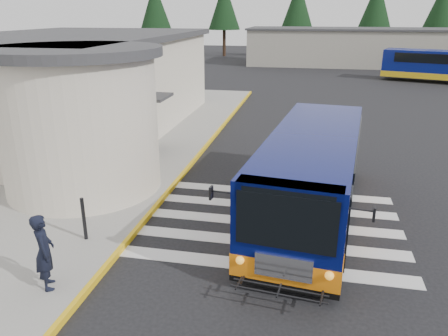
% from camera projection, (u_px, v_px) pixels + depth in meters
% --- Properties ---
extents(ground, '(140.00, 140.00, 0.00)m').
position_uv_depth(ground, '(283.00, 213.00, 13.80)').
color(ground, black).
rests_on(ground, ground).
extents(sidewalk, '(10.00, 34.00, 0.15)m').
position_uv_depth(sidewalk, '(84.00, 155.00, 19.14)').
color(sidewalk, gray).
rests_on(sidewalk, ground).
extents(curb_strip, '(0.12, 34.00, 0.16)m').
position_uv_depth(curb_strip, '(193.00, 162.00, 18.22)').
color(curb_strip, yellow).
rests_on(curb_strip, ground).
extents(station_building, '(12.70, 18.70, 4.80)m').
position_uv_depth(station_building, '(73.00, 86.00, 21.32)').
color(station_building, beige).
rests_on(station_building, ground).
extents(crosswalk, '(8.00, 5.35, 0.01)m').
position_uv_depth(crosswalk, '(265.00, 222.00, 13.15)').
color(crosswalk, silver).
rests_on(crosswalk, ground).
extents(depot_building, '(26.40, 8.40, 4.20)m').
position_uv_depth(depot_building, '(362.00, 47.00, 50.70)').
color(depot_building, gray).
rests_on(depot_building, ground).
extents(tree_line, '(58.40, 4.40, 10.00)m').
position_uv_depth(tree_line, '(363.00, 5.00, 56.45)').
color(tree_line, black).
rests_on(tree_line, ground).
extents(transit_bus, '(3.93, 9.65, 2.66)m').
position_uv_depth(transit_bus, '(311.00, 179.00, 13.09)').
color(transit_bus, '#060D4E').
rests_on(transit_bus, ground).
extents(pedestrian_a, '(0.71, 0.78, 1.78)m').
position_uv_depth(pedestrian_a, '(44.00, 252.00, 9.56)').
color(pedestrian_a, black).
rests_on(pedestrian_a, sidewalk).
extents(pedestrian_b, '(0.64, 0.80, 1.58)m').
position_uv_depth(pedestrian_b, '(62.00, 183.00, 13.68)').
color(pedestrian_b, black).
rests_on(pedestrian_b, sidewalk).
extents(bollard, '(0.10, 0.10, 1.20)m').
position_uv_depth(bollard, '(84.00, 219.00, 11.71)').
color(bollard, black).
rests_on(bollard, sidewalk).
extents(far_bus_a, '(9.53, 5.36, 2.37)m').
position_uv_depth(far_bus_a, '(438.00, 65.00, 38.74)').
color(far_bus_a, navy).
rests_on(far_bus_a, ground).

